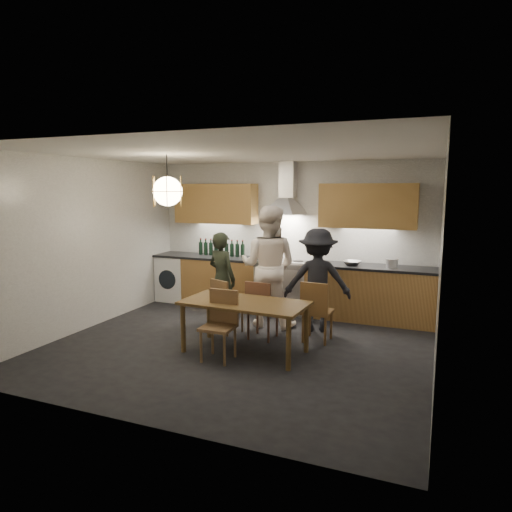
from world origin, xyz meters
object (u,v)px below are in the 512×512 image
at_px(wine_bottles, 221,248).
at_px(dining_table, 245,308).
at_px(person_left, 222,278).
at_px(mixing_bowl, 352,263).
at_px(person_right, 317,280).
at_px(chair_back_left, 224,303).
at_px(person_mid, 268,266).
at_px(chair_front, 221,320).
at_px(stock_pot, 392,263).

bearing_deg(wine_bottles, dining_table, -57.20).
bearing_deg(dining_table, person_left, 131.22).
bearing_deg(mixing_bowl, person_right, -114.13).
bearing_deg(mixing_bowl, dining_table, -115.68).
height_order(chair_back_left, person_mid, person_mid).
xyz_separation_m(dining_table, mixing_bowl, (1.01, 2.09, 0.33)).
distance_m(chair_back_left, mixing_bowl, 2.23).
distance_m(chair_back_left, person_right, 1.44).
bearing_deg(mixing_bowl, person_left, -151.25).
distance_m(dining_table, mixing_bowl, 2.35).
xyz_separation_m(chair_front, mixing_bowl, (1.21, 2.39, 0.44)).
bearing_deg(person_left, stock_pot, -137.50).
xyz_separation_m(person_left, person_mid, (0.72, 0.17, 0.21)).
distance_m(person_right, wine_bottles, 2.30).
xyz_separation_m(dining_table, person_right, (0.64, 1.28, 0.17)).
bearing_deg(chair_front, person_right, 61.03).
relative_size(person_right, wine_bottles, 1.66).
height_order(person_left, person_mid, person_mid).
bearing_deg(person_right, person_left, -7.12).
bearing_deg(person_left, chair_back_left, 139.49).
xyz_separation_m(person_left, mixing_bowl, (1.86, 1.02, 0.20)).
xyz_separation_m(person_right, mixing_bowl, (0.37, 0.82, 0.16)).
bearing_deg(chair_front, wine_bottles, 115.23).
height_order(chair_back_left, chair_front, chair_front).
xyz_separation_m(dining_table, stock_pot, (1.63, 2.10, 0.36)).
relative_size(dining_table, stock_pot, 8.83).
xyz_separation_m(dining_table, chair_back_left, (-0.60, 0.62, -0.14)).
bearing_deg(person_mid, mixing_bowl, -145.55).
bearing_deg(person_mid, wine_bottles, -39.27).
bearing_deg(person_right, chair_front, 46.96).
height_order(person_left, wine_bottles, person_left).
height_order(dining_table, person_right, person_right).
distance_m(chair_front, person_mid, 1.60).
height_order(chair_back_left, wine_bottles, wine_bottles).
bearing_deg(wine_bottles, stock_pot, -2.30).
relative_size(person_mid, stock_pot, 10.04).
bearing_deg(person_left, wine_bottles, -43.29).
xyz_separation_m(person_mid, mixing_bowl, (1.14, 0.85, -0.01)).
bearing_deg(mixing_bowl, person_mid, -143.31).
bearing_deg(chair_back_left, mixing_bowl, -114.71).
bearing_deg(chair_back_left, person_left, -37.95).
bearing_deg(dining_table, wine_bottles, 125.44).
xyz_separation_m(chair_front, person_right, (0.84, 1.57, 0.28)).
bearing_deg(chair_front, person_left, 114.74).
height_order(person_left, mixing_bowl, person_left).
relative_size(chair_back_left, person_mid, 0.43).
bearing_deg(person_left, dining_table, 148.66).
relative_size(dining_table, wine_bottles, 1.77).
distance_m(mixing_bowl, wine_bottles, 2.45).
distance_m(person_mid, wine_bottles, 1.63).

